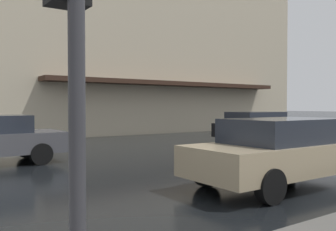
# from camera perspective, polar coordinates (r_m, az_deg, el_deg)

# --- Properties ---
(haussmann_block_corner) EXTENTS (16.56, 22.45, 19.39)m
(haussmann_block_corner) POSITION_cam_1_polar(r_m,az_deg,el_deg) (30.14, -8.47, 16.50)
(haussmann_block_corner) COLOR beige
(haussmann_block_corner) RESTS_ON ground_plane
(traffic_signal_post) EXTENTS (0.44, 0.30, 3.11)m
(traffic_signal_post) POSITION_cam_1_polar(r_m,az_deg,el_deg) (2.87, -14.96, 16.00)
(traffic_signal_post) COLOR #333338
(traffic_signal_post) RESTS_ON sidewalk_pavement
(car_black) EXTENTS (1.85, 4.10, 1.41)m
(car_black) POSITION_cam_1_polar(r_m,az_deg,el_deg) (17.23, 13.68, -1.61)
(car_black) COLOR black
(car_black) RESTS_ON ground_plane
(car_champagne) EXTENTS (1.85, 4.10, 1.41)m
(car_champagne) POSITION_cam_1_polar(r_m,az_deg,el_deg) (8.02, 17.03, -5.15)
(car_champagne) COLOR tan
(car_champagne) RESTS_ON ground_plane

